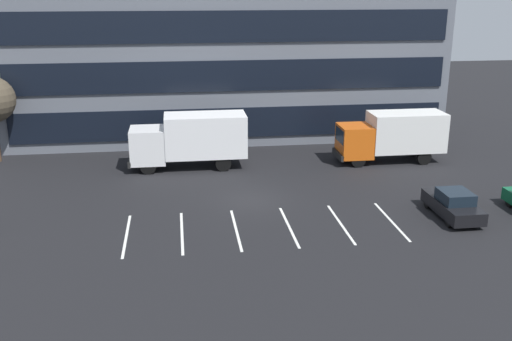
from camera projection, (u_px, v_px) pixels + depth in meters
ground_plane at (252, 200)px, 34.68m from camera, size 120.00×120.00×0.00m
office_building at (224, 1)px, 48.34m from camera, size 34.54×12.51×21.60m
lot_markings at (263, 228)px, 30.68m from camera, size 14.14×5.40×0.01m
box_truck_white at (191, 138)px, 40.18m from camera, size 8.03×2.66×3.72m
box_truck_orange at (393, 134)px, 41.61m from camera, size 7.63×2.53×3.54m
sedan_black at (453, 204)px, 31.95m from camera, size 1.81×4.32×1.55m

